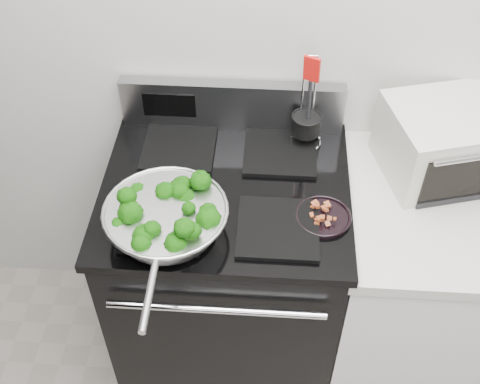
# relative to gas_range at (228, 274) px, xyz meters

# --- Properties ---
(back_wall) EXTENTS (4.00, 0.02, 2.70)m
(back_wall) POSITION_rel_gas_range_xyz_m (0.30, 0.34, 0.86)
(back_wall) COLOR silver
(back_wall) RESTS_ON ground
(gas_range) EXTENTS (0.79, 0.69, 1.13)m
(gas_range) POSITION_rel_gas_range_xyz_m (0.00, 0.00, 0.00)
(gas_range) COLOR black
(gas_range) RESTS_ON floor
(counter) EXTENTS (0.62, 0.68, 0.92)m
(counter) POSITION_rel_gas_range_xyz_m (0.68, -0.00, -0.03)
(counter) COLOR white
(counter) RESTS_ON floor
(skillet) EXTENTS (0.37, 0.58, 0.08)m
(skillet) POSITION_rel_gas_range_xyz_m (-0.15, -0.20, 0.52)
(skillet) COLOR silver
(skillet) RESTS_ON gas_range
(broccoli_pile) EXTENTS (0.29, 0.29, 0.10)m
(broccoli_pile) POSITION_rel_gas_range_xyz_m (-0.15, -0.20, 0.54)
(broccoli_pile) COLOR black
(broccoli_pile) RESTS_ON skillet
(bacon_plate) EXTENTS (0.17, 0.17, 0.04)m
(bacon_plate) POSITION_rel_gas_range_xyz_m (0.30, -0.12, 0.48)
(bacon_plate) COLOR black
(bacon_plate) RESTS_ON gas_range
(utensil_holder) EXTENTS (0.11, 0.11, 0.35)m
(utensil_holder) POSITION_rel_gas_range_xyz_m (0.25, 0.23, 0.53)
(utensil_holder) COLOR silver
(utensil_holder) RESTS_ON gas_range
(toaster_oven) EXTENTS (0.48, 0.41, 0.24)m
(toaster_oven) POSITION_rel_gas_range_xyz_m (0.72, 0.16, 0.55)
(toaster_oven) COLOR beige
(toaster_oven) RESTS_ON counter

